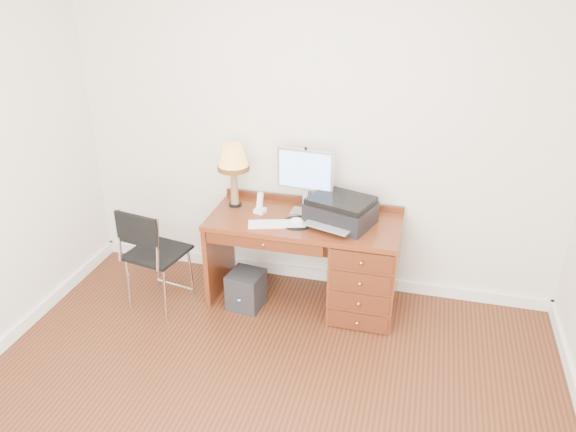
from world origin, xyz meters
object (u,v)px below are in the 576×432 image
(desk, at_px, (343,261))
(monitor, at_px, (305,173))
(printer, at_px, (341,211))
(phone, at_px, (260,207))
(equipment_box, at_px, (246,289))
(leg_lamp, at_px, (233,161))
(chair, at_px, (152,249))

(desk, height_order, monitor, monitor)
(printer, distance_m, phone, 0.66)
(monitor, xyz_separation_m, equipment_box, (-0.40, -0.34, -0.92))
(monitor, bearing_deg, desk, -16.02)
(monitor, height_order, phone, monitor)
(desk, distance_m, leg_lamp, 1.19)
(monitor, xyz_separation_m, leg_lamp, (-0.58, -0.03, 0.06))
(leg_lamp, xyz_separation_m, chair, (-0.51, -0.51, -0.60))
(chair, bearing_deg, monitor, 36.97)
(monitor, xyz_separation_m, printer, (0.31, -0.13, -0.22))
(printer, bearing_deg, desk, 13.21)
(printer, bearing_deg, leg_lamp, -168.16)
(desk, height_order, chair, chair)
(equipment_box, bearing_deg, phone, 82.33)
(phone, bearing_deg, monitor, 33.11)
(chair, bearing_deg, printer, 26.78)
(monitor, relative_size, leg_lamp, 0.98)
(leg_lamp, bearing_deg, monitor, 3.09)
(printer, bearing_deg, chair, -145.49)
(phone, distance_m, chair, 0.91)
(desk, bearing_deg, leg_lamp, 173.51)
(printer, relative_size, phone, 3.31)
(phone, xyz_separation_m, chair, (-0.76, -0.43, -0.26))
(leg_lamp, height_order, chair, leg_lamp)
(monitor, bearing_deg, chair, -148.48)
(chair, relative_size, equipment_box, 2.90)
(printer, height_order, equipment_box, printer)
(phone, bearing_deg, printer, 12.86)
(phone, relative_size, equipment_box, 0.56)
(monitor, bearing_deg, equipment_box, -134.33)
(equipment_box, bearing_deg, desk, 22.65)
(chair, bearing_deg, leg_lamp, 55.37)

